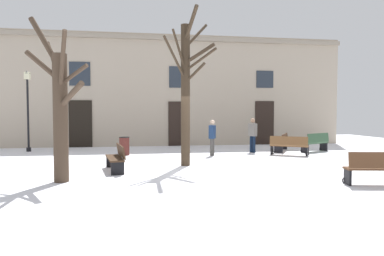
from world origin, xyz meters
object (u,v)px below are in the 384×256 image
tree_near_facade (60,108)px  bench_near_lamp (379,168)px  streetlamp (28,102)px  person_crossing_plaza (212,136)px  bench_by_litter_bin (116,157)px  person_near_bench (253,134)px  tree_center (186,88)px  bench_near_center_tree (282,142)px  bench_back_to_back_right (289,146)px  bench_facing_shops (316,142)px  litter_bin (124,146)px

tree_near_facade → bench_near_lamp: size_ratio=2.54×
streetlamp → person_crossing_plaza: (8.63, -3.01, -1.55)m
bench_near_lamp → bench_by_litter_bin: bearing=-15.5°
person_near_bench → tree_center: bearing=104.1°
tree_center → bench_near_center_tree: tree_center is taller
person_crossing_plaza → person_near_bench: bearing=-38.2°
bench_by_litter_bin → bench_back_to_back_right: bearing=101.7°
bench_near_center_tree → tree_center: bearing=-22.8°
bench_back_to_back_right → person_near_bench: (-1.25, 1.30, 0.47)m
bench_back_to_back_right → tree_center: bearing=57.6°
tree_center → bench_near_center_tree: 7.06m
bench_near_lamp → bench_facing_shops: bench_facing_shops is taller
bench_facing_shops → bench_back_to_back_right: 2.20m
tree_center → bench_back_to_back_right: size_ratio=3.33×
bench_by_litter_bin → bench_back_to_back_right: size_ratio=1.11×
bench_near_center_tree → person_near_bench: person_near_bench is taller
bench_facing_shops → litter_bin: bearing=-26.6°
litter_bin → bench_facing_shops: 9.22m
bench_back_to_back_right → person_near_bench: bearing=-12.9°
streetlamp → person_crossing_plaza: bearing=-19.2°
litter_bin → person_near_bench: 6.09m
bench_near_center_tree → bench_back_to_back_right: size_ratio=1.14×
tree_center → litter_bin: (-2.35, 3.46, -2.39)m
litter_bin → bench_near_center_tree: 7.75m
bench_back_to_back_right → person_near_bench: person_near_bench is taller
tree_center → person_crossing_plaza: (1.53, 2.67, -1.93)m
streetlamp → person_crossing_plaza: size_ratio=2.48×
tree_near_facade → person_near_bench: tree_near_facade is taller
tree_near_facade → bench_back_to_back_right: 10.06m
bench_back_to_back_right → person_crossing_plaza: 3.49m
tree_near_facade → bench_facing_shops: (10.71, 5.70, -1.59)m
tree_near_facade → tree_center: tree_center is taller
tree_near_facade → bench_near_center_tree: 11.26m
tree_near_facade → person_near_bench: (7.55, 5.89, -1.14)m
bench_by_litter_bin → tree_near_facade: bearing=-51.1°
tree_near_facade → bench_by_litter_bin: 2.69m
bench_near_center_tree → person_crossing_plaza: bearing=-40.9°
bench_by_litter_bin → streetlamp: bearing=-154.1°
bench_near_center_tree → bench_back_to_back_right: bench_near_center_tree is taller
streetlamp → litter_bin: (4.74, -2.22, -2.01)m
bench_by_litter_bin → person_near_bench: size_ratio=1.10×
tree_center → streetlamp: 9.10m
streetlamp → bench_near_lamp: (11.66, -9.78, -1.96)m
litter_bin → bench_near_lamp: 10.24m
bench_back_to_back_right → bench_by_litter_bin: bearing=55.0°
tree_center → bench_near_lamp: (4.57, -4.09, -2.35)m
tree_near_facade → streetlamp: size_ratio=1.14×
bench_near_lamp → bench_facing_shops: size_ratio=1.07×
bench_back_to_back_right → person_crossing_plaza: (-3.44, 0.41, 0.44)m
bench_facing_shops → bench_by_litter_bin: bearing=-2.4°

